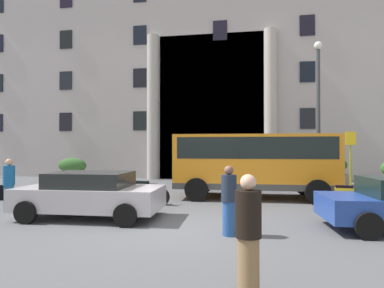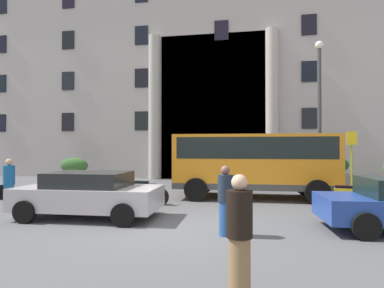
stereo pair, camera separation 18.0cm
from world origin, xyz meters
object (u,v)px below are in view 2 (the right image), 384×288
at_px(hedge_planter_far_west, 329,171).
at_px(scooter_by_planter, 349,197).
at_px(bus_stop_sign, 352,155).
at_px(hedge_planter_west, 74,170).
at_px(parked_coupe_end, 89,194).
at_px(motorcycle_far_end, 144,191).
at_px(lamppost_plaza_centre, 320,103).
at_px(pedestrian_man_red_shirt, 239,236).
at_px(orange_minibus, 254,160).
at_px(pedestrian_woman_with_bag, 225,201).
at_px(pedestrian_woman_dark_dress, 9,184).

relative_size(hedge_planter_far_west, scooter_by_planter, 1.08).
bearing_deg(bus_stop_sign, hedge_planter_west, 168.76).
distance_m(parked_coupe_end, motorcycle_far_end, 2.74).
xyz_separation_m(motorcycle_far_end, lamppost_plaza_centre, (7.19, 5.28, 3.81)).
bearing_deg(motorcycle_far_end, pedestrian_man_red_shirt, -46.43).
bearing_deg(hedge_planter_far_west, hedge_planter_west, -179.75).
xyz_separation_m(scooter_by_planter, motorcycle_far_end, (-6.95, 0.25, -0.00)).
bearing_deg(motorcycle_far_end, orange_minibus, 42.87).
bearing_deg(lamppost_plaza_centre, scooter_by_planter, -92.43).
height_order(hedge_planter_west, lamppost_plaza_centre, lamppost_plaza_centre).
height_order(pedestrian_man_red_shirt, pedestrian_woman_with_bag, pedestrian_man_red_shirt).
bearing_deg(pedestrian_woman_with_bag, lamppost_plaza_centre, 94.57).
xyz_separation_m(hedge_planter_far_west, hedge_planter_west, (-15.07, -0.06, -0.10)).
xyz_separation_m(bus_stop_sign, motorcycle_far_end, (-8.34, -4.20, -1.26)).
bearing_deg(hedge_planter_far_west, parked_coupe_end, -131.79).
relative_size(pedestrian_woman_dark_dress, lamppost_plaza_centre, 0.23).
distance_m(scooter_by_planter, pedestrian_woman_with_bag, 5.17).
relative_size(hedge_planter_far_west, pedestrian_woman_with_bag, 1.34).
height_order(orange_minibus, hedge_planter_far_west, orange_minibus).
bearing_deg(pedestrian_woman_dark_dress, motorcycle_far_end, -134.58).
distance_m(parked_coupe_end, pedestrian_woman_with_bag, 4.27).
xyz_separation_m(scooter_by_planter, pedestrian_man_red_shirt, (-3.27, -6.73, 0.39)).
relative_size(parked_coupe_end, lamppost_plaza_centre, 0.57).
height_order(hedge_planter_far_west, pedestrian_woman_dark_dress, pedestrian_woman_dark_dress).
xyz_separation_m(motorcycle_far_end, pedestrian_woman_dark_dress, (-3.97, -2.01, 0.39)).
distance_m(orange_minibus, hedge_planter_west, 12.21).
xyz_separation_m(hedge_planter_west, pedestrian_woman_dark_dress, (3.05, -9.27, 0.16)).
relative_size(pedestrian_man_red_shirt, pedestrian_woman_dark_dress, 1.00).
relative_size(pedestrian_woman_with_bag, lamppost_plaza_centre, 0.22).
bearing_deg(bus_stop_sign, hedge_planter_far_west, 95.24).
distance_m(pedestrian_man_red_shirt, pedestrian_woman_dark_dress, 9.13).
xyz_separation_m(hedge_planter_west, parked_coupe_end, (6.20, -9.86, 0.01)).
relative_size(bus_stop_sign, hedge_planter_far_west, 1.27).
bearing_deg(scooter_by_planter, orange_minibus, 151.89).
bearing_deg(pedestrian_woman_dark_dress, lamppost_plaza_centre, -128.30).
height_order(pedestrian_woman_with_bag, lamppost_plaza_centre, lamppost_plaza_centre).
relative_size(parked_coupe_end, pedestrian_man_red_shirt, 2.46).
bearing_deg(pedestrian_woman_dark_dress, hedge_planter_west, -53.27).
bearing_deg(parked_coupe_end, hedge_planter_west, 120.66).
distance_m(motorcycle_far_end, pedestrian_man_red_shirt, 7.90).
bearing_deg(pedestrian_man_red_shirt, scooter_by_planter, 176.90).
distance_m(parked_coupe_end, pedestrian_man_red_shirt, 6.28).
relative_size(bus_stop_sign, pedestrian_woman_dark_dress, 1.65).
xyz_separation_m(hedge_planter_west, scooter_by_planter, (13.97, -7.51, -0.23)).
xyz_separation_m(bus_stop_sign, lamppost_plaza_centre, (-1.15, 1.08, 2.55)).
bearing_deg(parked_coupe_end, bus_stop_sign, 35.15).
bearing_deg(hedge_planter_far_west, motorcycle_far_end, -137.73).
bearing_deg(scooter_by_planter, pedestrian_woman_dark_dress, -161.12).
height_order(scooter_by_planter, motorcycle_far_end, same).
height_order(scooter_by_planter, pedestrian_woman_dark_dress, pedestrian_woman_dark_dress).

